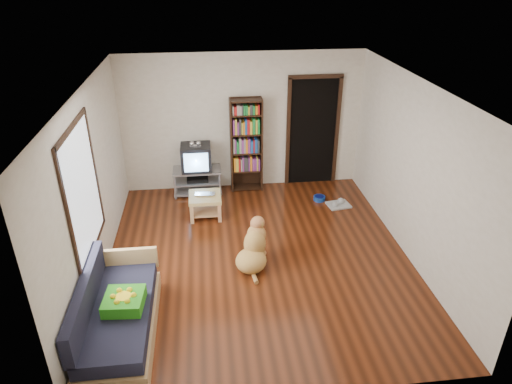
{
  "coord_description": "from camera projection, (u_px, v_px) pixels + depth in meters",
  "views": [
    {
      "loc": [
        -0.71,
        -5.67,
        4.05
      ],
      "look_at": [
        0.01,
        0.41,
        0.9
      ],
      "focal_mm": 32.0,
      "sensor_mm": 36.0,
      "label": 1
    }
  ],
  "objects": [
    {
      "name": "dog",
      "position": [
        254.0,
        249.0,
        6.66
      ],
      "size": [
        0.61,
        0.87,
        0.72
      ],
      "color": "gold",
      "rests_on": "ground"
    },
    {
      "name": "ground",
      "position": [
        259.0,
        257.0,
        6.93
      ],
      "size": [
        5.0,
        5.0,
        0.0
      ],
      "primitive_type": "plane",
      "color": "#56230E",
      "rests_on": "ground"
    },
    {
      "name": "ceiling",
      "position": [
        259.0,
        87.0,
        5.75
      ],
      "size": [
        5.0,
        5.0,
        0.0
      ],
      "primitive_type": "plane",
      "rotation": [
        3.14,
        0.0,
        0.0
      ],
      "color": "white",
      "rests_on": "ground"
    },
    {
      "name": "wall_left",
      "position": [
        92.0,
        188.0,
        6.11
      ],
      "size": [
        0.0,
        5.0,
        5.0
      ],
      "primitive_type": "plane",
      "rotation": [
        1.57,
        0.0,
        1.57
      ],
      "color": "silver",
      "rests_on": "ground"
    },
    {
      "name": "sofa",
      "position": [
        116.0,
        317.0,
        5.4
      ],
      "size": [
        0.8,
        1.8,
        0.8
      ],
      "color": "tan",
      "rests_on": "ground"
    },
    {
      "name": "wall_right",
      "position": [
        413.0,
        172.0,
        6.57
      ],
      "size": [
        0.0,
        5.0,
        5.0
      ],
      "primitive_type": "plane",
      "rotation": [
        1.57,
        0.0,
        -1.57
      ],
      "color": "silver",
      "rests_on": "ground"
    },
    {
      "name": "tv_stand",
      "position": [
        198.0,
        180.0,
        8.7
      ],
      "size": [
        0.9,
        0.45,
        0.5
      ],
      "color": "#99999E",
      "rests_on": "ground"
    },
    {
      "name": "coffee_table",
      "position": [
        205.0,
        202.0,
        7.92
      ],
      "size": [
        0.55,
        0.55,
        0.4
      ],
      "color": "tan",
      "rests_on": "ground"
    },
    {
      "name": "doorway",
      "position": [
        313.0,
        129.0,
        8.75
      ],
      "size": [
        1.03,
        0.05,
        2.19
      ],
      "color": "black",
      "rests_on": "wall_back"
    },
    {
      "name": "wall_back",
      "position": [
        243.0,
        122.0,
        8.55
      ],
      "size": [
        4.5,
        0.0,
        4.5
      ],
      "primitive_type": "plane",
      "rotation": [
        1.57,
        0.0,
        0.0
      ],
      "color": "silver",
      "rests_on": "ground"
    },
    {
      "name": "green_cushion",
      "position": [
        124.0,
        301.0,
        5.3
      ],
      "size": [
        0.48,
        0.48,
        0.15
      ],
      "primitive_type": "cube",
      "rotation": [
        0.0,
        0.0,
        -0.07
      ],
      "color": "#2A961B",
      "rests_on": "sofa"
    },
    {
      "name": "crt_tv",
      "position": [
        196.0,
        157.0,
        8.51
      ],
      "size": [
        0.55,
        0.52,
        0.58
      ],
      "color": "black",
      "rests_on": "tv_stand"
    },
    {
      "name": "wall_front",
      "position": [
        293.0,
        298.0,
        4.13
      ],
      "size": [
        4.5,
        0.0,
        4.5
      ],
      "primitive_type": "plane",
      "rotation": [
        -1.57,
        0.0,
        0.0
      ],
      "color": "silver",
      "rests_on": "ground"
    },
    {
      "name": "dog_bowl",
      "position": [
        319.0,
        198.0,
        8.54
      ],
      "size": [
        0.22,
        0.22,
        0.08
      ],
      "primitive_type": "cylinder",
      "color": "navy",
      "rests_on": "ground"
    },
    {
      "name": "laptop",
      "position": [
        205.0,
        196.0,
        7.83
      ],
      "size": [
        0.36,
        0.25,
        0.03
      ],
      "primitive_type": "imported",
      "rotation": [
        0.0,
        0.0,
        -0.08
      ],
      "color": "silver",
      "rests_on": "coffee_table"
    },
    {
      "name": "bookshelf",
      "position": [
        246.0,
        140.0,
        8.55
      ],
      "size": [
        0.6,
        0.3,
        1.8
      ],
      "color": "black",
      "rests_on": "ground"
    },
    {
      "name": "grey_rag",
      "position": [
        338.0,
        205.0,
        8.36
      ],
      "size": [
        0.45,
        0.38,
        0.03
      ],
      "primitive_type": "cube",
      "rotation": [
        0.0,
        0.0,
        0.16
      ],
      "color": "#ACACAC",
      "rests_on": "ground"
    },
    {
      "name": "window",
      "position": [
        83.0,
        192.0,
        5.57
      ],
      "size": [
        0.03,
        1.46,
        1.7
      ],
      "color": "white",
      "rests_on": "wall_left"
    }
  ]
}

